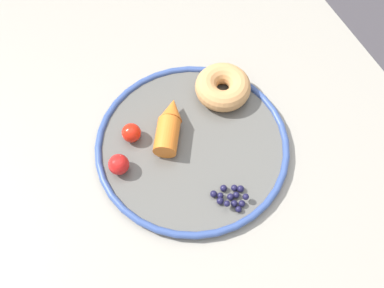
% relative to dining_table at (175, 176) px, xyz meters
% --- Properties ---
extents(ground_plane, '(6.00, 6.00, 0.00)m').
position_rel_dining_table_xyz_m(ground_plane, '(0.00, 0.00, -0.67)').
color(ground_plane, '#413D41').
extents(dining_table, '(1.22, 0.87, 0.75)m').
position_rel_dining_table_xyz_m(dining_table, '(0.00, 0.00, 0.00)').
color(dining_table, gray).
rests_on(dining_table, ground_plane).
extents(plate, '(0.33, 0.33, 0.02)m').
position_rel_dining_table_xyz_m(plate, '(0.00, -0.04, 0.09)').
color(plate, '#555450').
rests_on(plate, dining_table).
extents(carrot_orange, '(0.11, 0.09, 0.04)m').
position_rel_dining_table_xyz_m(carrot_orange, '(0.04, -0.01, 0.12)').
color(carrot_orange, orange).
rests_on(carrot_orange, plate).
extents(donut, '(0.13, 0.13, 0.04)m').
position_rel_dining_table_xyz_m(donut, '(0.07, -0.13, 0.12)').
color(donut, tan).
rests_on(donut, plate).
extents(blueberry_pile, '(0.05, 0.05, 0.02)m').
position_rel_dining_table_xyz_m(blueberry_pile, '(-0.12, -0.05, 0.10)').
color(blueberry_pile, '#191638').
rests_on(blueberry_pile, plate).
extents(tomato_near, '(0.03, 0.03, 0.03)m').
position_rel_dining_table_xyz_m(tomato_near, '(0.01, 0.09, 0.11)').
color(tomato_near, red).
rests_on(tomato_near, plate).
extents(tomato_mid, '(0.03, 0.03, 0.03)m').
position_rel_dining_table_xyz_m(tomato_mid, '(0.06, 0.05, 0.11)').
color(tomato_mid, red).
rests_on(tomato_mid, plate).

